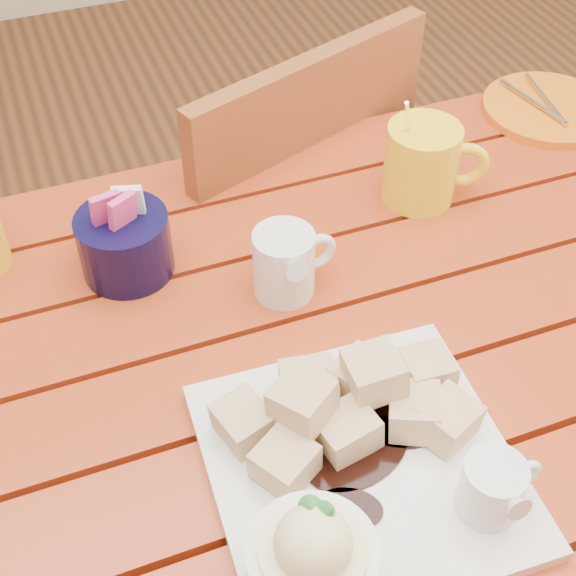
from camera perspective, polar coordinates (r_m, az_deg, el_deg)
name	(u,v)px	position (r m, az deg, el deg)	size (l,w,h in m)	color
table	(291,421)	(0.94, 0.20, -9.45)	(1.20, 0.79, 0.75)	maroon
dessert_plate	(354,474)	(0.74, 4.72, -13.03)	(0.29, 0.29, 0.11)	white
coffee_mug_right	(424,163)	(1.04, 9.62, 8.79)	(0.13, 0.09, 0.16)	yellow
cream_pitcher	(286,262)	(0.90, -0.13, 1.85)	(0.10, 0.09, 0.09)	white
sugar_caddy	(125,243)	(0.95, -11.53, 3.17)	(0.11, 0.11, 0.12)	black
orange_saucer	(550,109)	(1.28, 18.10, 12.04)	(0.19, 0.19, 0.02)	orange
chair_far	(265,237)	(1.39, -1.63, 3.65)	(0.53, 0.53, 0.88)	brown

